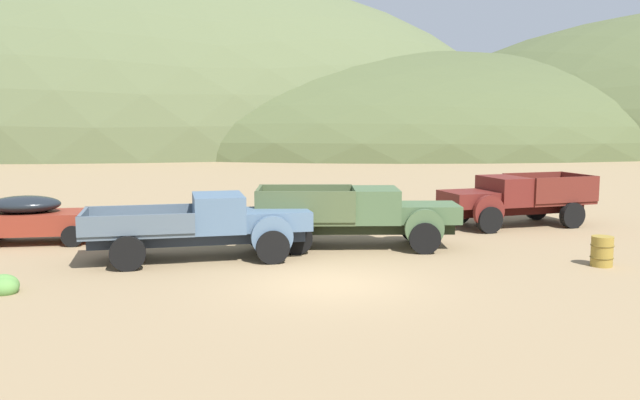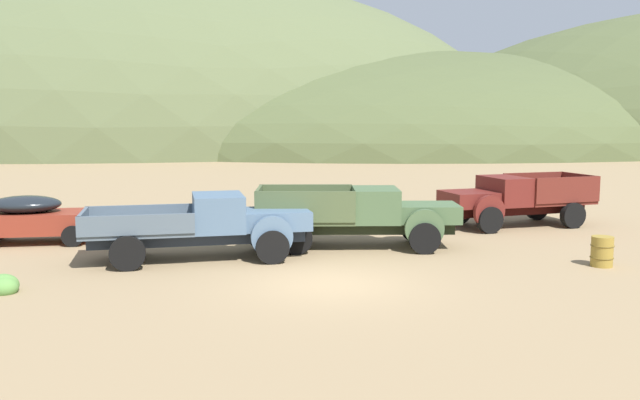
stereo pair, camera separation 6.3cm
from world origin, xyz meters
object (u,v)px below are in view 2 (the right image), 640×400
truck_weathered_green (370,216)px  truck_oxblood (507,200)px  car_rust_red (38,218)px  oil_drum_by_truck (602,251)px  truck_chalk_blue (216,225)px

truck_weathered_green → truck_oxblood: bearing=35.7°
car_rust_red → truck_oxblood: bearing=2.1°
car_rust_red → truck_oxblood: truck_oxblood is taller
car_rust_red → truck_weathered_green: 10.89m
oil_drum_by_truck → truck_chalk_blue: bearing=169.4°
truck_oxblood → car_rust_red: bearing=-6.8°
car_rust_red → truck_oxblood: 16.63m
truck_weathered_green → oil_drum_by_truck: truck_weathered_green is taller
truck_chalk_blue → oil_drum_by_truck: truck_chalk_blue is taller
car_rust_red → truck_chalk_blue: (5.97, -2.99, 0.18)m
oil_drum_by_truck → truck_weathered_green: bearing=151.4°
truck_chalk_blue → truck_weathered_green: truck_weathered_green is taller
truck_weathered_green → truck_oxblood: 6.77m
truck_weathered_green → oil_drum_by_truck: bearing=-24.2°
truck_chalk_blue → truck_weathered_green: 4.93m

